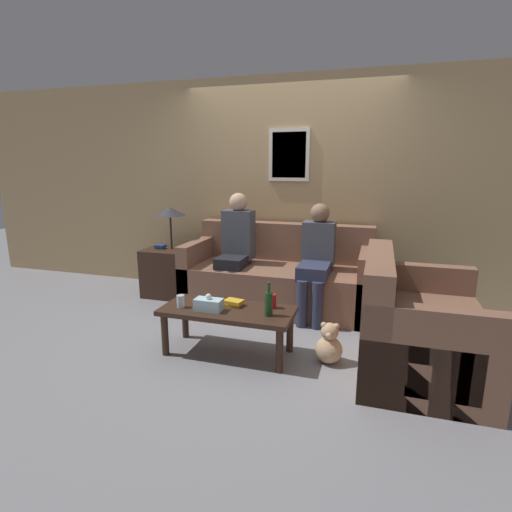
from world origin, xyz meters
The scene contains 14 objects.
ground_plane centered at (0.00, 0.00, 0.00)m, with size 16.00×16.00×0.00m, color gray.
wall_back centered at (0.00, 1.02, 1.30)m, with size 9.00×0.08×2.60m.
couch_main centered at (0.00, 0.54, 0.32)m, with size 2.06×0.91×0.92m.
couch_side centered at (1.39, -0.57, 0.33)m, with size 0.91×1.30×0.92m.
coffee_table centered at (-0.12, -0.76, 0.35)m, with size 1.12×0.49×0.41m.
side_table_with_lamp centered at (-1.40, 0.52, 0.35)m, with size 0.52×0.52×1.09m.
wine_bottle centered at (0.25, -0.81, 0.51)m, with size 0.06×0.06×0.28m.
drinking_glass centered at (-0.51, -0.85, 0.46)m, with size 0.07×0.07×0.11m.
book_stack centered at (-0.09, -0.67, 0.43)m, with size 0.17×0.13×0.05m.
soda_can centered at (0.24, -0.63, 0.47)m, with size 0.07×0.07×0.12m.
tissue_box centered at (-0.25, -0.84, 0.46)m, with size 0.23×0.12×0.15m.
person_left centered at (-0.47, 0.41, 0.70)m, with size 0.34×0.57×1.28m.
person_right centered at (0.45, 0.36, 0.66)m, with size 0.34×0.66×1.19m.
teddy_bear centered at (0.73, -0.67, 0.15)m, with size 0.22×0.22×0.35m.
Camera 1 is at (1.05, -3.73, 1.60)m, focal length 28.00 mm.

